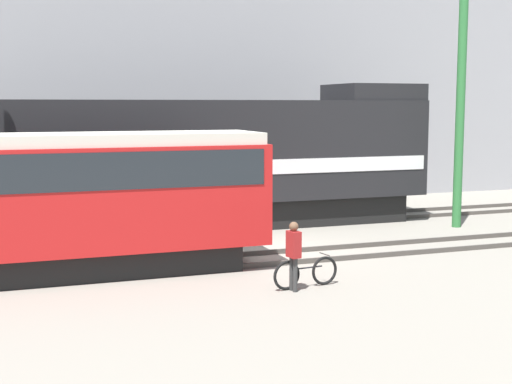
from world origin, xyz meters
name	(u,v)px	position (x,y,z in m)	size (l,w,h in m)	color
ground_plane	(272,251)	(0.00, 0.00, 0.00)	(120.00, 120.00, 0.00)	gray
track_near	(286,257)	(0.00, -1.11, 0.07)	(60.00, 1.50, 0.14)	#47423D
track_far	(225,224)	(0.00, 4.62, 0.07)	(60.00, 1.51, 0.14)	#47423D
building_backdrop	(168,44)	(0.00, 13.31, 7.04)	(48.16, 6.00, 14.09)	#99999E
freight_locomotive	(186,161)	(-1.40, 4.62, 2.35)	(17.72, 3.04, 5.05)	black
streetcar	(25,197)	(-6.89, -1.11, 2.05)	(12.01, 2.54, 3.59)	black
bicycle	(306,273)	(-0.73, -4.15, 0.35)	(1.74, 0.44, 0.76)	black
person	(294,249)	(-1.13, -4.36, 0.98)	(0.27, 0.39, 1.63)	#333333
utility_pole_center	(460,105)	(7.67, 1.76, 4.27)	(0.31, 0.31, 8.54)	#2D7238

